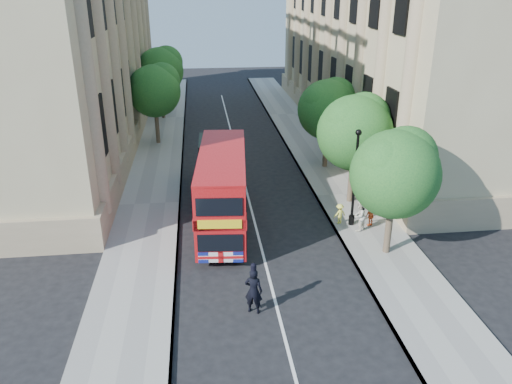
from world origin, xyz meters
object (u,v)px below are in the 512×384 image
object	(u,v)px
lamp_post	(355,182)
box_van	(216,165)
double_decker_bus	(223,188)
woman_pedestrian	(359,216)
police_constable	(254,291)

from	to	relation	value
lamp_post	box_van	distance (m)	9.50
double_decker_bus	box_van	xyz separation A→B (m)	(-0.12, 5.83, -0.82)
lamp_post	woman_pedestrian	xyz separation A→B (m)	(0.16, -0.70, -1.57)
box_van	police_constable	xyz separation A→B (m)	(0.86, -13.29, -0.43)
lamp_post	box_van	bearing A→B (deg)	136.14
box_van	police_constable	bearing A→B (deg)	-84.14
lamp_post	double_decker_bus	world-z (taller)	lamp_post
police_constable	woman_pedestrian	size ratio (longest dim) A/B	1.18
lamp_post	police_constable	world-z (taller)	lamp_post
lamp_post	police_constable	size ratio (longest dim) A/B	2.69
lamp_post	police_constable	bearing A→B (deg)	-131.35
police_constable	woman_pedestrian	xyz separation A→B (m)	(6.11, 6.06, -0.02)
double_decker_bus	lamp_post	bearing A→B (deg)	-1.18
lamp_post	police_constable	xyz separation A→B (m)	(-5.94, -6.75, -1.55)
box_van	woman_pedestrian	xyz separation A→B (m)	(6.97, -7.24, -0.45)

